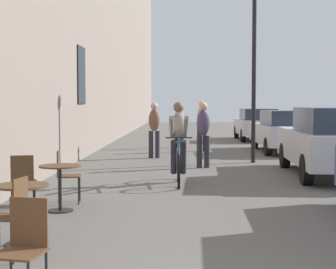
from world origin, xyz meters
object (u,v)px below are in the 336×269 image
Objects in this scene: street_lamp at (254,52)px; parked_car_second at (333,141)px; cafe_table_far at (60,178)px; parked_car_third at (284,131)px; cafe_chair_far_toward_street at (23,179)px; cafe_chair_mid_toward_wall at (12,212)px; pedestrian_far at (202,123)px; cafe_chair_far_toward_wall at (65,173)px; cafe_table_mid at (22,201)px; pedestrian_furthest at (179,123)px; cyclist_on_bicycle at (179,145)px; pedestrian_near at (203,131)px; pedestrian_mid at (154,127)px; parked_car_fourth at (257,124)px; cafe_chair_near_toward_street at (23,244)px.

street_lamp reaches higher than parked_car_second.
cafe_table_far is 0.18× the size of parked_car_third.
cafe_chair_far_toward_street is 7.24m from parked_car_second.
parked_car_second is at bearing -90.08° from parked_car_third.
pedestrian_far reaches higher than cafe_chair_mid_toward_wall.
cafe_chair_far_toward_street is at bearing -120.03° from parked_car_third.
street_lamp is 1.20× the size of parked_car_third.
cafe_chair_far_toward_wall is 0.18× the size of street_lamp.
cafe_table_mid is 1.00× the size of cafe_table_far.
cafe_chair_mid_toward_wall is 8.51m from parked_car_second.
cafe_table_far is at bearing -98.41° from pedestrian_furthest.
cafe_chair_far_toward_street is 0.51× the size of cyclist_on_bicycle.
cyclist_on_bicycle reaches higher than pedestrian_near.
pedestrian_far is at bearing 76.14° from cafe_table_far.
parked_car_fourth is (4.21, 7.93, -0.22)m from pedestrian_mid.
pedestrian_furthest is at bearing 90.39° from cyclist_on_bicycle.
pedestrian_far reaches higher than cafe_table_mid.
cafe_chair_far_toward_wall is at bearing 91.67° from cafe_table_mid.
cafe_table_mid is 0.16× the size of parked_car_second.
cafe_table_far is at bearing -142.39° from parked_car_second.
pedestrian_mid is 0.42× the size of parked_car_third.
cafe_chair_near_toward_street is 15.77m from pedestrian_furthest.
cafe_chair_far_toward_wall is 0.51× the size of pedestrian_far.
cafe_chair_far_toward_street is 0.53× the size of pedestrian_furthest.
pedestrian_near reaches higher than cafe_chair_far_toward_wall.
cafe_chair_mid_toward_wall is 0.22× the size of parked_car_third.
cyclist_on_bicycle is (1.81, 4.89, 0.29)m from cafe_table_mid.
cafe_chair_near_toward_street is 0.53× the size of pedestrian_furthest.
pedestrian_near is 0.42× the size of parked_car_fourth.
parked_car_fourth reaches higher than cafe_table_far.
cafe_chair_far_toward_street is (-0.56, -0.07, -0.00)m from cafe_table_far.
cyclist_on_bicycle is at bearing -81.28° from pedestrian_mid.
cafe_chair_far_toward_street is at bearing -100.97° from pedestrian_furthest.
pedestrian_far is 6.85m from parked_car_second.
cafe_chair_near_toward_street is 11.57m from street_lamp.
cafe_chair_far_toward_wall is 6.42m from parked_car_second.
parked_car_second reaches higher than cafe_chair_far_toward_wall.
cafe_chair_mid_toward_wall reaches higher than cafe_table_mid.
street_lamp reaches higher than pedestrian_near.
cafe_table_far is 16.86m from parked_car_fourth.
cafe_table_mid is 0.18× the size of parked_car_third.
cafe_chair_mid_toward_wall is 14.53m from pedestrian_furthest.
cafe_chair_far_toward_wall is at bearing 98.39° from cafe_chair_near_toward_street.
cafe_chair_far_toward_wall is at bearing 96.41° from cafe_table_far.
cyclist_on_bicycle is 0.43× the size of parked_car_third.
parked_car_fourth is at bearing 81.66° from street_lamp.
pedestrian_mid is 3.84m from pedestrian_furthest.
cafe_chair_far_toward_street is at bearing -109.77° from parked_car_fourth.
parked_car_second is at bearing 48.72° from cafe_table_mid.
parked_car_third is (5.35, 10.14, 0.22)m from cafe_table_far.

